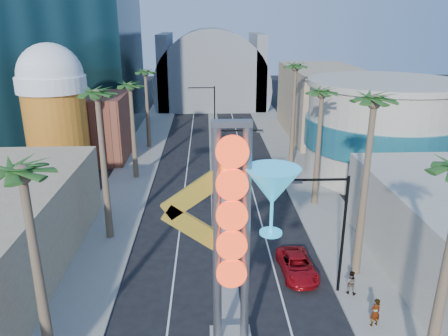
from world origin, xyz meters
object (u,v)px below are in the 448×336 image
(neon_sign, at_px, (249,228))
(pedestrian_a, at_px, (375,312))
(red_pickup, at_px, (297,265))
(pedestrian_b, at_px, (351,282))

(neon_sign, xyz_separation_m, pedestrian_a, (7.46, 1.59, -6.27))
(red_pickup, relative_size, pedestrian_a, 2.69)
(neon_sign, height_order, pedestrian_a, neon_sign)
(neon_sign, xyz_separation_m, red_pickup, (4.17, 7.26, -6.64))
(pedestrian_b, bearing_deg, red_pickup, -14.18)
(red_pickup, bearing_deg, pedestrian_a, -62.85)
(neon_sign, xyz_separation_m, pedestrian_b, (7.06, 4.69, -6.37))
(neon_sign, relative_size, pedestrian_a, 7.06)
(neon_sign, height_order, red_pickup, neon_sign)
(red_pickup, distance_m, pedestrian_a, 6.56)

